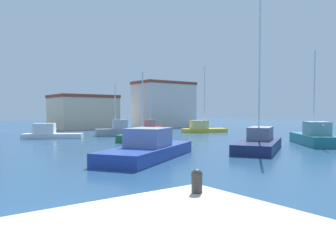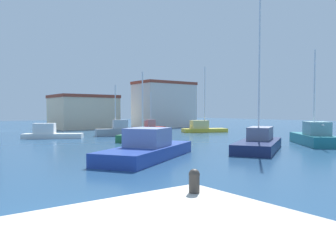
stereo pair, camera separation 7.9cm
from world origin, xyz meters
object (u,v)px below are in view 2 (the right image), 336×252
(sailboat_grey_inner_mooring, at_px, (117,130))
(sailboat_green_distant_east, at_px, (142,137))
(sailboat_red_outer_mooring, at_px, (151,128))
(motorboat_blue_mid_harbor, at_px, (148,149))
(mooring_bollard, at_px, (194,180))
(sailboat_teal_behind_lamppost, at_px, (314,137))
(sailboat_navy_distant_north, at_px, (259,142))
(sailboat_yellow_near_pier, at_px, (203,128))
(motorboat_white_center_channel, at_px, (50,133))

(sailboat_grey_inner_mooring, bearing_deg, sailboat_green_distant_east, -103.35)
(sailboat_red_outer_mooring, bearing_deg, motorboat_blue_mid_harbor, -123.97)
(mooring_bollard, relative_size, sailboat_red_outer_mooring, 0.10)
(motorboat_blue_mid_harbor, xyz_separation_m, sailboat_grey_inner_mooring, (7.45, 18.24, 0.06))
(mooring_bollard, xyz_separation_m, sailboat_teal_behind_lamppost, (22.72, 10.23, -0.67))
(motorboat_blue_mid_harbor, xyz_separation_m, sailboat_red_outer_mooring, (13.73, 20.38, -0.01))
(sailboat_grey_inner_mooring, relative_size, sailboat_red_outer_mooring, 1.09)
(sailboat_navy_distant_north, bearing_deg, sailboat_yellow_near_pier, 59.11)
(sailboat_teal_behind_lamppost, bearing_deg, sailboat_navy_distant_north, 177.47)
(sailboat_yellow_near_pier, xyz_separation_m, sailboat_red_outer_mooring, (-6.50, 3.21, -0.01))
(sailboat_teal_behind_lamppost, relative_size, sailboat_grey_inner_mooring, 1.38)
(sailboat_navy_distant_north, relative_size, motorboat_blue_mid_harbor, 1.39)
(sailboat_yellow_near_pier, xyz_separation_m, sailboat_green_distant_east, (-14.95, -8.06, -0.09))
(motorboat_white_center_channel, relative_size, sailboat_green_distant_east, 0.95)
(sailboat_teal_behind_lamppost, bearing_deg, sailboat_green_distant_east, 136.12)
(motorboat_blue_mid_harbor, distance_m, motorboat_white_center_channel, 19.37)
(sailboat_teal_behind_lamppost, xyz_separation_m, sailboat_green_distant_east, (-11.07, 10.65, -0.18))
(mooring_bollard, bearing_deg, sailboat_yellow_near_pier, 47.41)
(mooring_bollard, distance_m, motorboat_blue_mid_harbor, 13.40)
(sailboat_yellow_near_pier, distance_m, motorboat_white_center_channel, 20.38)
(sailboat_yellow_near_pier, xyz_separation_m, sailboat_grey_inner_mooring, (-12.79, 1.07, 0.06))
(sailboat_navy_distant_north, bearing_deg, sailboat_teal_behind_lamppost, -2.53)
(sailboat_grey_inner_mooring, height_order, sailboat_red_outer_mooring, sailboat_grey_inner_mooring)
(sailboat_navy_distant_north, distance_m, sailboat_green_distant_east, 11.06)
(sailboat_navy_distant_north, height_order, motorboat_blue_mid_harbor, sailboat_navy_distant_north)
(sailboat_yellow_near_pier, distance_m, sailboat_teal_behind_lamppost, 19.10)
(sailboat_teal_behind_lamppost, height_order, sailboat_green_distant_east, sailboat_teal_behind_lamppost)
(sailboat_green_distant_east, bearing_deg, sailboat_red_outer_mooring, 53.14)
(motorboat_blue_mid_harbor, bearing_deg, sailboat_green_distant_east, 59.90)
(mooring_bollard, height_order, motorboat_blue_mid_harbor, motorboat_blue_mid_harbor)
(mooring_bollard, distance_m, sailboat_teal_behind_lamppost, 24.93)
(sailboat_navy_distant_north, bearing_deg, motorboat_blue_mid_harbor, 172.45)
(sailboat_teal_behind_lamppost, xyz_separation_m, motorboat_white_center_channel, (-16.38, 20.91, -0.18))
(sailboat_navy_distant_north, height_order, motorboat_white_center_channel, sailboat_navy_distant_north)
(motorboat_white_center_channel, bearing_deg, sailboat_teal_behind_lamppost, -51.93)
(sailboat_navy_distant_north, distance_m, sailboat_grey_inner_mooring, 19.54)
(motorboat_blue_mid_harbor, distance_m, sailboat_red_outer_mooring, 24.58)
(sailboat_yellow_near_pier, bearing_deg, motorboat_blue_mid_harbor, -139.69)
(sailboat_yellow_near_pier, relative_size, sailboat_green_distant_east, 1.37)
(sailboat_grey_inner_mooring, bearing_deg, sailboat_yellow_near_pier, -4.78)
(mooring_bollard, xyz_separation_m, sailboat_yellow_near_pier, (26.60, 28.94, -0.76))
(motorboat_white_center_channel, bearing_deg, sailboat_red_outer_mooring, 4.18)
(sailboat_navy_distant_north, bearing_deg, sailboat_grey_inner_mooring, 95.24)
(sailboat_navy_distant_north, xyz_separation_m, sailboat_green_distant_east, (-3.95, 10.33, -0.09))
(sailboat_navy_distant_north, relative_size, sailboat_red_outer_mooring, 2.28)
(mooring_bollard, height_order, sailboat_yellow_near_pier, sailboat_yellow_near_pier)
(motorboat_white_center_channel, xyz_separation_m, sailboat_grey_inner_mooring, (7.47, -1.14, 0.15))
(motorboat_blue_mid_harbor, relative_size, motorboat_white_center_channel, 1.44)
(sailboat_yellow_near_pier, height_order, motorboat_white_center_channel, sailboat_yellow_near_pier)
(sailboat_navy_distant_north, relative_size, sailboat_grey_inner_mooring, 2.09)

